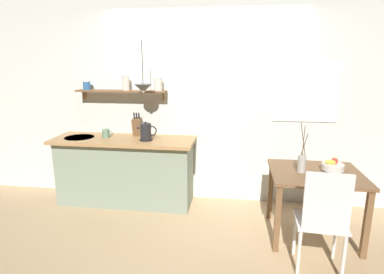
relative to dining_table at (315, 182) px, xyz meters
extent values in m
plane|color=tan|center=(-1.28, 0.22, -0.62)|extent=(14.00, 14.00, 0.00)
cube|color=silver|center=(-1.08, 0.87, 0.73)|extent=(6.80, 0.10, 2.70)
cube|color=white|center=(0.00, 0.81, 0.86)|extent=(0.78, 0.01, 0.72)
cube|color=silver|center=(0.00, 0.81, 0.86)|extent=(0.72, 0.01, 0.66)
cube|color=gray|center=(-2.28, 0.54, -0.19)|extent=(1.74, 0.52, 0.85)
cube|color=tan|center=(-2.28, 0.52, 0.25)|extent=(1.83, 0.63, 0.04)
cylinder|color=#B7BABF|center=(-2.87, 0.50, 0.26)|extent=(0.38, 0.38, 0.01)
cube|color=brown|center=(-2.35, 0.71, 0.86)|extent=(1.20, 0.18, 0.02)
cube|color=#99754C|center=(-2.90, 0.79, 0.80)|extent=(0.02, 0.06, 0.12)
cube|color=#99754C|center=(-1.80, 0.79, 0.80)|extent=(0.02, 0.06, 0.12)
cylinder|color=#3366A3|center=(-2.82, 0.71, 0.92)|extent=(0.09, 0.09, 0.10)
cylinder|color=silver|center=(-2.82, 0.71, 0.98)|extent=(0.10, 0.10, 0.01)
cylinder|color=beige|center=(-2.28, 0.71, 0.96)|extent=(0.09, 0.09, 0.17)
cylinder|color=silver|center=(-2.28, 0.71, 1.05)|extent=(0.09, 0.09, 0.01)
cylinder|color=#388E56|center=(-1.85, 0.71, 0.92)|extent=(0.09, 0.09, 0.10)
cylinder|color=silver|center=(-1.85, 0.71, 0.98)|extent=(0.09, 0.09, 0.01)
cylinder|color=beige|center=(-1.85, 0.71, 0.95)|extent=(0.10, 0.10, 0.15)
cylinder|color=silver|center=(-1.85, 0.71, 1.03)|extent=(0.10, 0.10, 0.01)
cube|color=brown|center=(0.00, 0.00, 0.10)|extent=(0.92, 0.80, 0.03)
cube|color=brown|center=(-0.41, -0.35, -0.27)|extent=(0.06, 0.06, 0.70)
cube|color=brown|center=(0.41, -0.35, -0.27)|extent=(0.06, 0.06, 0.70)
cube|color=brown|center=(-0.41, 0.35, -0.27)|extent=(0.06, 0.06, 0.70)
cube|color=brown|center=(0.41, 0.35, -0.27)|extent=(0.06, 0.06, 0.70)
cube|color=white|center=(-0.07, -0.55, -0.16)|extent=(0.45, 0.42, 0.03)
cube|color=white|center=(-0.08, -0.73, 0.11)|extent=(0.38, 0.05, 0.51)
cylinder|color=white|center=(0.13, -0.39, -0.40)|extent=(0.03, 0.03, 0.44)
cylinder|color=white|center=(-0.24, -0.37, -0.40)|extent=(0.03, 0.03, 0.44)
cylinder|color=white|center=(0.11, -0.72, -0.40)|extent=(0.03, 0.03, 0.44)
cylinder|color=white|center=(-0.26, -0.70, -0.40)|extent=(0.03, 0.03, 0.44)
cylinder|color=silver|center=(0.18, 0.06, 0.12)|extent=(0.10, 0.10, 0.01)
cylinder|color=silver|center=(0.18, 0.06, 0.16)|extent=(0.22, 0.22, 0.07)
ellipsoid|color=yellow|center=(0.15, 0.06, 0.21)|extent=(0.13, 0.07, 0.04)
sphere|color=red|center=(0.19, 0.08, 0.22)|extent=(0.07, 0.07, 0.07)
sphere|color=#8EA84C|center=(0.20, 0.10, 0.22)|extent=(0.07, 0.07, 0.07)
cylinder|color=#B7B2A8|center=(-0.16, -0.02, 0.21)|extent=(0.08, 0.08, 0.18)
cylinder|color=brown|center=(-0.17, -0.03, 0.47)|extent=(0.07, 0.03, 0.35)
cylinder|color=brown|center=(-0.16, -0.02, 0.45)|extent=(0.01, 0.02, 0.31)
cylinder|color=brown|center=(-0.15, -0.03, 0.42)|extent=(0.06, 0.01, 0.24)
cylinder|color=black|center=(-1.96, 0.46, 0.28)|extent=(0.16, 0.16, 0.02)
cylinder|color=#232326|center=(-1.96, 0.46, 0.39)|extent=(0.14, 0.14, 0.20)
sphere|color=black|center=(-1.96, 0.46, 0.50)|extent=(0.02, 0.02, 0.02)
cone|color=#232326|center=(-2.05, 0.46, 0.43)|extent=(0.04, 0.04, 0.04)
torus|color=black|center=(-1.88, 0.46, 0.40)|extent=(0.13, 0.02, 0.13)
cube|color=brown|center=(-2.14, 0.68, 0.39)|extent=(0.12, 0.15, 0.24)
cylinder|color=black|center=(-2.17, 0.66, 0.55)|extent=(0.02, 0.03, 0.08)
cylinder|color=black|center=(-2.14, 0.66, 0.55)|extent=(0.02, 0.03, 0.08)
cylinder|color=black|center=(-2.11, 0.66, 0.55)|extent=(0.02, 0.03, 0.08)
cylinder|color=slate|center=(-2.52, 0.55, 0.32)|extent=(0.10, 0.10, 0.11)
torus|color=slate|center=(-2.47, 0.55, 0.33)|extent=(0.07, 0.01, 0.07)
cylinder|color=black|center=(-1.97, 0.44, 1.22)|extent=(0.01, 0.01, 0.51)
cone|color=#4C5156|center=(-1.97, 0.44, 0.92)|extent=(0.21, 0.21, 0.10)
sphere|color=white|center=(-1.97, 0.44, 0.89)|extent=(0.04, 0.04, 0.04)
camera|label=1|loc=(-0.84, -3.26, 1.25)|focal=29.49mm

